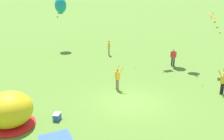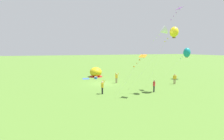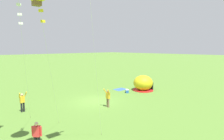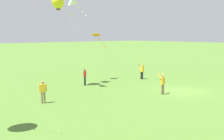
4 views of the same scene
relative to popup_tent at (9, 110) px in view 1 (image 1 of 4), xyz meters
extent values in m
plane|color=#517A2D|center=(7.87, -0.80, -1.00)|extent=(300.00, 300.00, 0.00)
ellipsoid|color=gold|center=(0.01, 0.00, 0.05)|extent=(2.70, 2.60, 2.10)
cylinder|color=red|center=(0.01, 0.00, -0.95)|extent=(2.81, 2.81, 0.10)
cube|color=#3359A5|center=(1.86, -2.57, -0.99)|extent=(1.79, 1.42, 0.01)
cube|color=#2659B2|center=(2.58, -0.68, -0.81)|extent=(0.61, 0.63, 0.38)
cube|color=white|center=(2.58, -0.68, -0.59)|extent=(0.62, 0.64, 0.06)
cylinder|color=#8C7251|center=(12.45, 10.88, -0.56)|extent=(0.15, 0.15, 0.88)
cylinder|color=#8C7251|center=(12.37, 10.70, -0.56)|extent=(0.15, 0.15, 0.88)
cube|color=gold|center=(12.41, 10.79, 0.18)|extent=(0.37, 0.44, 0.60)
sphere|color=#9E7051|center=(12.41, 10.79, 0.61)|extent=(0.22, 0.22, 0.22)
cylinder|color=gold|center=(12.51, 11.02, 0.18)|extent=(0.09, 0.09, 0.58)
cylinder|color=gold|center=(12.31, 10.56, 0.18)|extent=(0.09, 0.09, 0.58)
cylinder|color=black|center=(14.56, -2.94, -0.56)|extent=(0.15, 0.15, 0.88)
cylinder|color=black|center=(14.76, -2.92, -0.56)|extent=(0.15, 0.15, 0.88)
cube|color=gold|center=(14.66, -2.93, 0.18)|extent=(0.40, 0.27, 0.60)
sphere|color=tan|center=(14.66, -2.93, 0.61)|extent=(0.22, 0.22, 0.22)
cylinder|color=gold|center=(14.38, -2.80, 0.65)|extent=(0.18, 0.39, 0.50)
cylinder|color=black|center=(16.20, 4.11, -0.56)|extent=(0.15, 0.15, 0.88)
cylinder|color=black|center=(16.07, 4.26, -0.56)|extent=(0.15, 0.15, 0.88)
cube|color=red|center=(16.14, 4.18, 0.18)|extent=(0.43, 0.44, 0.60)
sphere|color=beige|center=(16.14, 4.18, 0.61)|extent=(0.22, 0.22, 0.22)
cylinder|color=red|center=(16.30, 4.00, 0.18)|extent=(0.09, 0.09, 0.58)
cylinder|color=red|center=(15.97, 4.37, 0.18)|extent=(0.09, 0.09, 0.58)
cylinder|color=#8C7251|center=(8.21, 1.73, -0.56)|extent=(0.15, 0.15, 0.88)
cylinder|color=#8C7251|center=(8.21, 1.53, -0.56)|extent=(0.15, 0.15, 0.88)
cube|color=gold|center=(8.21, 1.63, 0.18)|extent=(0.25, 0.38, 0.60)
sphere|color=#9E7051|center=(8.21, 1.63, 0.61)|extent=(0.22, 0.22, 0.22)
cylinder|color=gold|center=(8.36, 1.90, 0.65)|extent=(0.39, 0.16, 0.50)
cylinder|color=gold|center=(8.36, 1.37, 0.65)|extent=(0.39, 0.15, 0.50)
cylinder|color=silver|center=(17.56, -0.35, 1.58)|extent=(0.33, 3.50, 5.16)
cube|color=orange|center=(17.71, 1.40, 4.16)|extent=(1.13, 1.13, 0.33)
cylinder|color=#332314|center=(17.71, 1.40, 4.17)|extent=(0.05, 0.28, 0.66)
cube|color=orange|center=(17.67, 0.97, 3.68)|extent=(0.21, 0.09, 0.12)
cube|color=orange|center=(17.64, 0.61, 3.27)|extent=(0.21, 0.15, 0.12)
cube|color=orange|center=(17.61, 0.24, 2.87)|extent=(0.21, 0.11, 0.12)
cylinder|color=silver|center=(14.03, 6.81, 4.89)|extent=(3.44, 2.93, 11.78)
cylinder|color=brown|center=(12.32, 5.35, -0.97)|extent=(0.03, 0.03, 0.06)
cylinder|color=silver|center=(7.45, 14.75, 1.67)|extent=(2.88, 3.43, 5.33)
cylinder|color=brown|center=(6.01, 13.04, -0.97)|extent=(0.03, 0.03, 0.06)
ellipsoid|color=teal|center=(8.88, 16.46, 4.33)|extent=(1.39, 1.39, 1.88)
cube|color=brown|center=(8.88, 16.46, 3.46)|extent=(0.35, 0.35, 0.25)
cube|color=teal|center=(8.60, 16.12, 3.87)|extent=(0.20, 0.15, 0.12)
cube|color=teal|center=(8.36, 15.84, 3.49)|extent=(0.19, 0.17, 0.12)
cube|color=teal|center=(8.12, 15.55, 3.10)|extent=(0.21, 0.12, 0.12)
cylinder|color=silver|center=(15.76, 1.85, 3.20)|extent=(2.22, 5.91, 8.40)
cylinder|color=brown|center=(14.66, -1.10, -0.97)|extent=(0.03, 0.03, 0.06)
cylinder|color=silver|center=(15.10, 4.12, 3.16)|extent=(3.37, 5.18, 8.33)
cylinder|color=brown|center=(13.42, 1.54, -0.97)|extent=(0.03, 0.03, 0.06)
camera|label=1|loc=(-1.40, -14.78, 7.09)|focal=42.00mm
camera|label=2|loc=(36.67, -9.52, 4.99)|focal=28.00mm
camera|label=3|loc=(19.66, 13.80, 4.85)|focal=28.00mm
camera|label=4|loc=(-5.49, 19.84, 4.17)|focal=42.00mm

